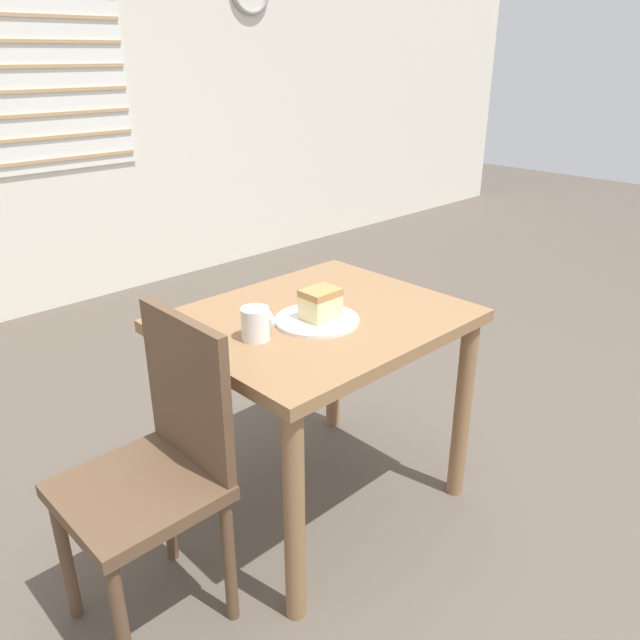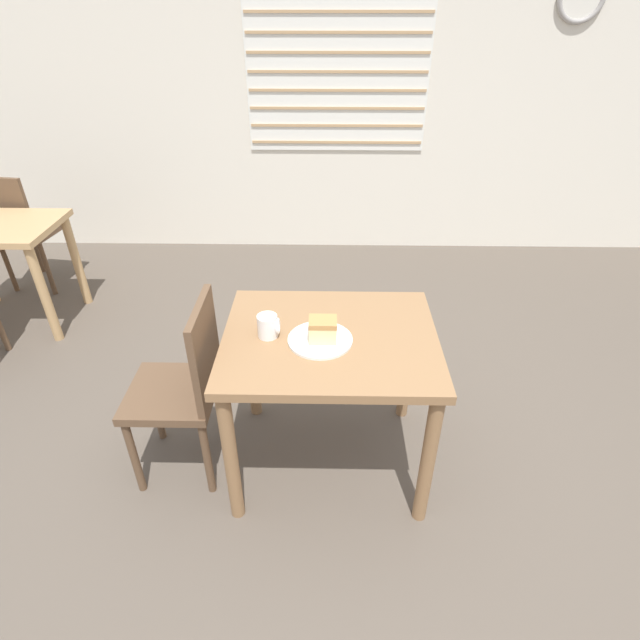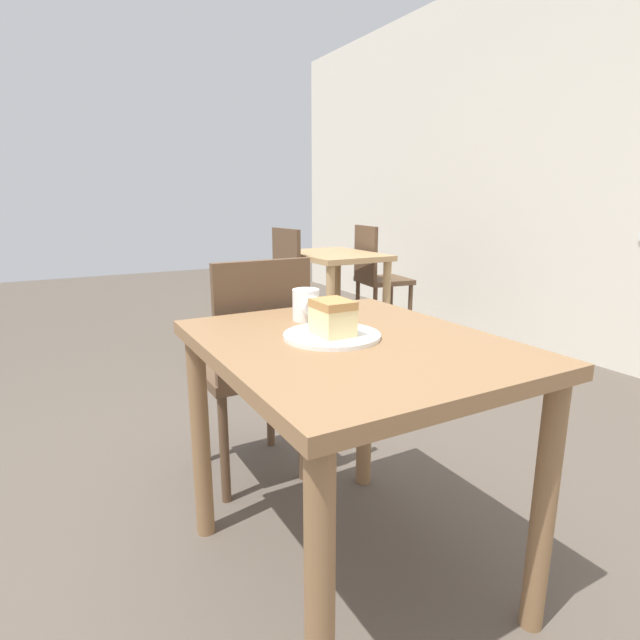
{
  "view_description": "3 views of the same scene",
  "coord_description": "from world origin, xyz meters",
  "px_view_note": "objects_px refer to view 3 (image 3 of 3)",
  "views": [
    {
      "loc": [
        -1.33,
        -0.89,
        1.53
      ],
      "look_at": [
        -0.11,
        0.38,
        0.77
      ],
      "focal_mm": 35.0,
      "sensor_mm": 36.0,
      "label": 1
    },
    {
      "loc": [
        -0.05,
        -1.26,
        1.94
      ],
      "look_at": [
        -0.08,
        0.46,
        0.82
      ],
      "focal_mm": 28.0,
      "sensor_mm": 36.0,
      "label": 2
    },
    {
      "loc": [
        1.06,
        -0.25,
        1.11
      ],
      "look_at": [
        -0.09,
        0.39,
        0.8
      ],
      "focal_mm": 28.0,
      "sensor_mm": 36.0,
      "label": 3
    }
  ],
  "objects_px": {
    "dining_table_near": "(351,381)",
    "cake_slice": "(333,317)",
    "plate": "(332,336)",
    "coffee_mug": "(306,305)",
    "chair_far_corner": "(273,285)",
    "chair_near_window": "(253,362)",
    "chair_far_opposite": "(377,275)",
    "dining_table_far": "(334,271)"
  },
  "relations": [
    {
      "from": "dining_table_near",
      "to": "dining_table_far",
      "type": "height_order",
      "value": "dining_table_near"
    },
    {
      "from": "dining_table_near",
      "to": "plate",
      "type": "xyz_separation_m",
      "value": [
        -0.04,
        -0.04,
        0.13
      ]
    },
    {
      "from": "dining_table_far",
      "to": "chair_far_corner",
      "type": "distance_m",
      "value": 0.49
    },
    {
      "from": "dining_table_far",
      "to": "chair_far_corner",
      "type": "xyz_separation_m",
      "value": [
        -0.08,
        -0.48,
        -0.08
      ]
    },
    {
      "from": "chair_near_window",
      "to": "coffee_mug",
      "type": "relative_size",
      "value": 9.22
    },
    {
      "from": "chair_far_corner",
      "to": "cake_slice",
      "type": "xyz_separation_m",
      "value": [
        2.22,
        -0.8,
        0.31
      ]
    },
    {
      "from": "dining_table_near",
      "to": "coffee_mug",
      "type": "height_order",
      "value": "coffee_mug"
    },
    {
      "from": "chair_far_opposite",
      "to": "plate",
      "type": "bearing_deg",
      "value": 149.88
    },
    {
      "from": "dining_table_far",
      "to": "chair_near_window",
      "type": "height_order",
      "value": "chair_near_window"
    },
    {
      "from": "dining_table_far",
      "to": "coffee_mug",
      "type": "height_order",
      "value": "coffee_mug"
    },
    {
      "from": "dining_table_near",
      "to": "cake_slice",
      "type": "height_order",
      "value": "cake_slice"
    },
    {
      "from": "dining_table_near",
      "to": "dining_table_far",
      "type": "distance_m",
      "value": 2.5
    },
    {
      "from": "plate",
      "to": "coffee_mug",
      "type": "distance_m",
      "value": 0.22
    },
    {
      "from": "dining_table_far",
      "to": "chair_far_corner",
      "type": "bearing_deg",
      "value": -99.25
    },
    {
      "from": "dining_table_near",
      "to": "chair_near_window",
      "type": "distance_m",
      "value": 0.65
    },
    {
      "from": "dining_table_near",
      "to": "cake_slice",
      "type": "relative_size",
      "value": 7.95
    },
    {
      "from": "dining_table_far",
      "to": "chair_far_opposite",
      "type": "relative_size",
      "value": 0.89
    },
    {
      "from": "coffee_mug",
      "to": "plate",
      "type": "bearing_deg",
      "value": -8.97
    },
    {
      "from": "dining_table_far",
      "to": "chair_far_opposite",
      "type": "height_order",
      "value": "chair_far_opposite"
    },
    {
      "from": "chair_near_window",
      "to": "coffee_mug",
      "type": "distance_m",
      "value": 0.49
    },
    {
      "from": "chair_far_corner",
      "to": "coffee_mug",
      "type": "xyz_separation_m",
      "value": [
        2.0,
        -0.77,
        0.3
      ]
    },
    {
      "from": "dining_table_far",
      "to": "coffee_mug",
      "type": "bearing_deg",
      "value": -32.98
    },
    {
      "from": "chair_far_corner",
      "to": "chair_near_window",
      "type": "bearing_deg",
      "value": -30.9
    },
    {
      "from": "chair_far_opposite",
      "to": "plate",
      "type": "height_order",
      "value": "chair_far_opposite"
    },
    {
      "from": "chair_far_corner",
      "to": "cake_slice",
      "type": "bearing_deg",
      "value": -24.39
    },
    {
      "from": "coffee_mug",
      "to": "chair_near_window",
      "type": "bearing_deg",
      "value": -174.87
    },
    {
      "from": "chair_far_opposite",
      "to": "coffee_mug",
      "type": "relative_size",
      "value": 9.22
    },
    {
      "from": "plate",
      "to": "dining_table_far",
      "type": "bearing_deg",
      "value": 149.06
    },
    {
      "from": "cake_slice",
      "to": "chair_near_window",
      "type": "bearing_deg",
      "value": 179.64
    },
    {
      "from": "dining_table_near",
      "to": "chair_far_opposite",
      "type": "height_order",
      "value": "chair_far_opposite"
    },
    {
      "from": "dining_table_far",
      "to": "plate",
      "type": "xyz_separation_m",
      "value": [
        2.13,
        -1.28,
        0.17
      ]
    },
    {
      "from": "chair_near_window",
      "to": "plate",
      "type": "distance_m",
      "value": 0.65
    },
    {
      "from": "dining_table_far",
      "to": "cake_slice",
      "type": "bearing_deg",
      "value": -30.89
    },
    {
      "from": "chair_near_window",
      "to": "chair_far_opposite",
      "type": "relative_size",
      "value": 1.0
    },
    {
      "from": "plate",
      "to": "chair_near_window",
      "type": "bearing_deg",
      "value": -179.95
    },
    {
      "from": "chair_far_corner",
      "to": "dining_table_far",
      "type": "bearing_deg",
      "value": 76.25
    },
    {
      "from": "chair_far_corner",
      "to": "cake_slice",
      "type": "relative_size",
      "value": 7.97
    },
    {
      "from": "cake_slice",
      "to": "dining_table_near",
      "type": "bearing_deg",
      "value": 54.81
    },
    {
      "from": "plate",
      "to": "coffee_mug",
      "type": "height_order",
      "value": "coffee_mug"
    },
    {
      "from": "chair_near_window",
      "to": "cake_slice",
      "type": "height_order",
      "value": "chair_near_window"
    },
    {
      "from": "chair_near_window",
      "to": "plate",
      "type": "height_order",
      "value": "chair_near_window"
    },
    {
      "from": "dining_table_far",
      "to": "plate",
      "type": "bearing_deg",
      "value": -30.94
    }
  ]
}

